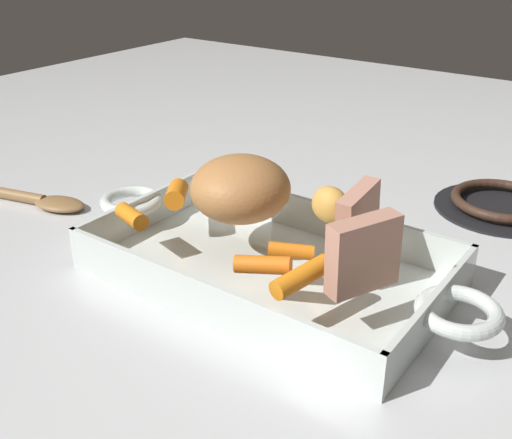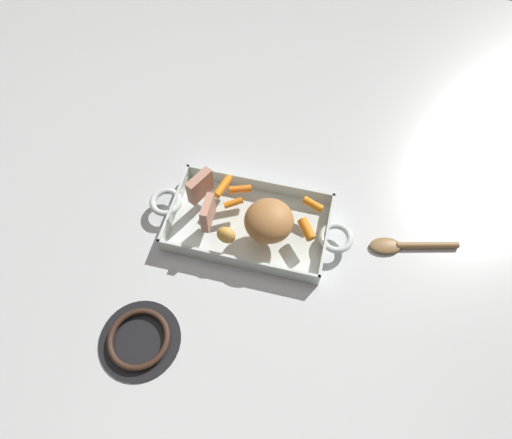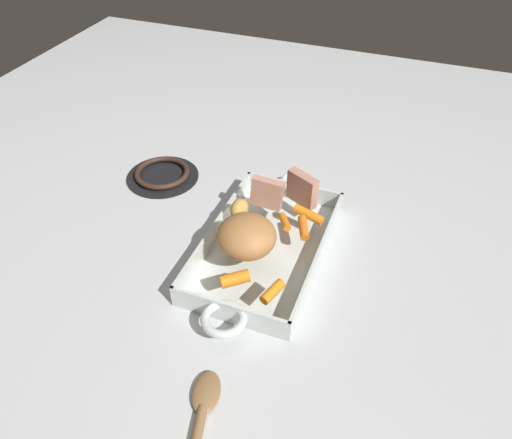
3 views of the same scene
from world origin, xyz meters
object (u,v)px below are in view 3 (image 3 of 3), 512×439
Objects in this scene: stove_burner_rear at (162,174)px; roast_slice_thin at (267,193)px; baby_carrot_center_right at (309,214)px; baby_carrot_southwest at (285,222)px; serving_spoon at (201,419)px; pork_roast at (247,236)px; potato_near_roast at (239,209)px; roast_slice_thick at (302,189)px; roasting_dish at (266,248)px; baby_carrot_northeast at (235,279)px; baby_carrot_northwest at (303,228)px; baby_carrot_long at (273,292)px.

roast_slice_thin is at bearing -103.39° from stove_burner_rear.
baby_carrot_center_right is 0.05m from baby_carrot_southwest.
serving_spoon is at bearing -146.04° from stove_burner_rear.
potato_near_roast is (0.08, 0.05, -0.01)m from pork_roast.
pork_roast reaches higher than baby_carrot_center_right.
baby_carrot_center_right is (-0.05, -0.03, -0.02)m from roast_slice_thick.
roasting_dish is at bearing -116.15° from potato_near_roast.
serving_spoon is at bearing -178.87° from baby_carrot_southwest.
pork_roast is at bearing -4.70° from serving_spoon.
baby_carrot_northwest is at bearing -22.40° from baby_carrot_northeast.
baby_carrot_long is at bearing -179.96° from baby_carrot_center_right.
roast_slice_thick is 0.33× the size of serving_spoon.
pork_roast reaches higher than serving_spoon.
baby_carrot_long is at bearing -136.90° from pork_roast.
baby_carrot_center_right is at bearing 2.57° from baby_carrot_northwest.
potato_near_roast is (0.17, 0.13, 0.01)m from baby_carrot_long.
baby_carrot_northwest reaches higher than serving_spoon.
stove_burner_rear is (0.12, 0.38, -0.05)m from baby_carrot_northwest.
baby_carrot_northeast is (-0.17, 0.07, 0.00)m from baby_carrot_northwest.
baby_carrot_northeast is at bearing 157.60° from baby_carrot_northwest.
serving_spoon is at bearing -172.23° from roast_slice_thin.
roast_slice_thin reaches higher than stove_burner_rear.
baby_carrot_northwest is 0.04m from baby_carrot_southwest.
baby_carrot_northwest reaches higher than stove_burner_rear.
roast_slice_thick is at bearing 32.13° from baby_carrot_center_right.
serving_spoon is at bearing -165.81° from potato_near_roast.
baby_carrot_long is at bearing -168.05° from baby_carrot_southwest.
roast_slice_thin is at bearing -6.25° from serving_spoon.
stove_burner_rear is at bearing 72.88° from baby_carrot_northwest.
stove_burner_rear is (0.12, 0.25, -0.06)m from potato_near_roast.
pork_roast is 1.61× the size of roast_slice_thick.
potato_near_roast reaches higher than stove_burner_rear.
roast_slice_thin is 0.30m from stove_burner_rear.
roasting_dish reaches higher than stove_burner_rear.
baby_carrot_northeast is (-0.26, 0.04, -0.02)m from roast_slice_thick.
potato_near_roast is at bearing 109.14° from baby_carrot_center_right.
potato_near_roast reaches higher than baby_carrot_southwest.
baby_carrot_center_right is (0.13, -0.08, -0.03)m from pork_roast.
serving_spoon is (-0.44, 0.03, -0.05)m from baby_carrot_center_right.
roast_slice_thin is 0.07m from potato_near_roast.
roast_slice_thick is at bearing -8.99° from baby_carrot_northeast.
potato_near_roast reaches higher than serving_spoon.
pork_roast is 0.12m from baby_carrot_long.
roasting_dish reaches higher than serving_spoon.
baby_carrot_center_right is 0.31× the size of serving_spoon.
roasting_dish is 0.09m from potato_near_roast.
pork_roast is 2.27× the size of baby_carrot_long.
roast_slice_thick is at bearing 19.24° from baby_carrot_northwest.
roast_slice_thin is 1.22× the size of baby_carrot_northwest.
roast_slice_thin is (0.14, 0.01, -0.00)m from pork_roast.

